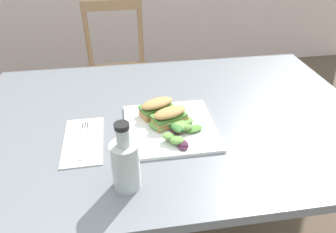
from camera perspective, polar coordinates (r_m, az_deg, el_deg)
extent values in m
cube|color=slate|center=(1.06, 0.66, -0.38)|extent=(1.34, 0.88, 0.03)
cube|color=tan|center=(1.64, -23.00, -5.61)|extent=(0.07, 0.07, 0.71)
cube|color=tan|center=(1.74, 18.33, -1.89)|extent=(0.07, 0.07, 0.71)
cylinder|color=tan|center=(1.97, -13.28, -1.34)|extent=(0.03, 0.03, 0.43)
cylinder|color=tan|center=(1.97, -3.43, -0.38)|extent=(0.03, 0.03, 0.43)
cylinder|color=tan|center=(2.26, -13.13, 3.57)|extent=(0.03, 0.03, 0.43)
cylinder|color=tan|center=(2.26, -4.52, 4.42)|extent=(0.03, 0.03, 0.43)
cube|color=tan|center=(2.00, -9.15, 7.21)|extent=(0.41, 0.41, 0.02)
cylinder|color=tan|center=(2.09, -14.72, 14.30)|extent=(0.03, 0.03, 0.42)
cylinder|color=tan|center=(2.09, -5.11, 15.24)|extent=(0.03, 0.03, 0.42)
cube|color=tan|center=(2.03, -10.44, 19.62)|extent=(0.36, 0.04, 0.06)
cube|color=white|center=(0.99, 0.36, -2.00)|extent=(0.28, 0.28, 0.01)
cube|color=tan|center=(0.99, 0.35, -0.82)|extent=(0.12, 0.09, 0.02)
cube|color=#518438|center=(0.98, 0.17, 0.12)|extent=(0.12, 0.10, 0.01)
ellipsoid|color=tan|center=(0.97, 0.36, 0.79)|extent=(0.13, 0.09, 0.02)
cube|color=tan|center=(1.03, -2.00, 0.90)|extent=(0.12, 0.09, 0.02)
cube|color=#518438|center=(1.03, -2.18, 1.80)|extent=(0.12, 0.10, 0.01)
ellipsoid|color=tan|center=(1.02, -2.03, 2.46)|extent=(0.13, 0.09, 0.02)
ellipsoid|color=#602D47|center=(0.95, 1.39, -2.76)|extent=(0.04, 0.06, 0.01)
ellipsoid|color=#4C2338|center=(0.90, 2.77, -5.30)|extent=(0.03, 0.05, 0.01)
ellipsoid|color=#84A84C|center=(0.96, 1.85, -1.49)|extent=(0.06, 0.06, 0.01)
ellipsoid|color=#3D7033|center=(0.93, 1.72, -1.95)|extent=(0.05, 0.06, 0.01)
ellipsoid|color=#6B9E47|center=(0.90, 1.62, -4.35)|extent=(0.05, 0.05, 0.02)
ellipsoid|color=#6B9E47|center=(0.91, 0.07, -3.58)|extent=(0.04, 0.03, 0.01)
ellipsoid|color=#6B9E47|center=(0.96, 2.57, -1.44)|extent=(0.05, 0.05, 0.01)
ellipsoid|color=#6B9E47|center=(0.95, 2.99, -1.98)|extent=(0.06, 0.04, 0.02)
ellipsoid|color=#518438|center=(0.96, 4.75, -2.25)|extent=(0.07, 0.05, 0.01)
ellipsoid|color=#3D7033|center=(0.97, 1.11, -1.70)|extent=(0.06, 0.06, 0.01)
ellipsoid|color=#3D7033|center=(0.92, 1.48, -2.10)|extent=(0.04, 0.06, 0.01)
ellipsoid|color=#84A84C|center=(0.97, -0.78, -1.10)|extent=(0.06, 0.04, 0.02)
ellipsoid|color=#6B9E47|center=(0.99, 3.48, -0.89)|extent=(0.07, 0.06, 0.02)
ellipsoid|color=#84A84C|center=(0.95, 1.95, -1.71)|extent=(0.04, 0.05, 0.01)
ellipsoid|color=#6B9E47|center=(0.97, -2.15, -1.84)|extent=(0.06, 0.06, 0.02)
ellipsoid|color=#4C2338|center=(0.90, 2.55, -4.89)|extent=(0.05, 0.05, 0.01)
cube|color=silver|center=(0.97, -15.39, -4.37)|extent=(0.12, 0.23, 0.00)
cube|color=silver|center=(0.95, -15.54, -5.03)|extent=(0.01, 0.14, 0.00)
cube|color=silver|center=(1.03, -15.06, -1.81)|extent=(0.03, 0.05, 0.00)
cube|color=#38383D|center=(1.03, -14.61, -1.46)|extent=(0.00, 0.03, 0.00)
cube|color=#38383D|center=(1.03, -15.05, -1.49)|extent=(0.00, 0.03, 0.00)
cube|color=#38383D|center=(1.03, -15.48, -1.52)|extent=(0.00, 0.03, 0.00)
cylinder|color=black|center=(0.78, -7.72, -10.08)|extent=(0.06, 0.06, 0.09)
cylinder|color=#B2BCB7|center=(0.77, -7.83, -9.02)|extent=(0.07, 0.07, 0.13)
cylinder|color=#B2BCB7|center=(0.71, -8.38, -3.72)|extent=(0.03, 0.03, 0.05)
cylinder|color=black|center=(0.69, -8.58, -1.76)|extent=(0.03, 0.03, 0.01)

